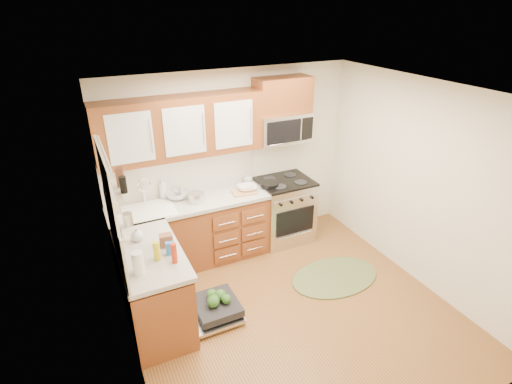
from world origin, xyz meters
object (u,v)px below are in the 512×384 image
bowl_b (177,195)px  skillet (269,184)px  upper_cabinets (181,127)px  cutting_board (244,192)px  bowl_a (247,188)px  rug (335,277)px  dishwasher (213,309)px  range (284,210)px  paper_towel_roll (138,263)px  cup (248,179)px  microwave (282,127)px  sink (150,219)px  stock_pot (196,197)px

bowl_b → skillet: bearing=-10.5°
upper_cabinets → cutting_board: (0.73, -0.22, -0.94)m
upper_cabinets → bowl_a: size_ratio=7.91×
rug → bowl_a: 1.65m
upper_cabinets → dishwasher: upper_cabinets is taller
range → paper_towel_roll: (-2.28, -1.24, 0.57)m
range → skillet: 0.58m
range → paper_towel_roll: bearing=-151.5°
bowl_a → bowl_b: size_ratio=0.87×
upper_cabinets → range: bearing=-5.9°
range → paper_towel_roll: 2.66m
cup → dishwasher: bearing=-128.1°
microwave → dishwasher: size_ratio=1.09×
microwave → rug: 2.12m
range → sink: 1.96m
paper_towel_roll → bowl_a: size_ratio=0.92×
dishwasher → bowl_a: bowl_a is taller
upper_cabinets → stock_pot: (0.08, -0.19, -0.89)m
range → rug: size_ratio=0.79×
sink → cutting_board: bearing=-3.0°
bowl_b → cup: bearing=2.8°
bowl_b → cutting_board: bearing=-16.2°
sink → bowl_b: bearing=23.7°
cup → stock_pot: bearing=-162.8°
upper_cabinets → microwave: upper_cabinets is taller
cutting_board → paper_towel_roll: bearing=-144.1°
rug → skillet: size_ratio=4.61×
range → bowl_a: (-0.60, -0.01, 0.48)m
cutting_board → bowl_a: bowl_a is taller
bowl_a → range: bearing=0.9°
dishwasher → cutting_board: bearing=50.5°
skillet → cutting_board: 0.39m
microwave → bowl_b: size_ratio=2.55×
cutting_board → bowl_b: bowl_b is taller
stock_pot → bowl_b: stock_pot is taller
sink → skillet: size_ratio=2.38×
stock_pot → bowl_b: (-0.19, 0.21, -0.02)m
upper_cabinets → microwave: bearing=-1.0°
dishwasher → cutting_board: (0.87, 1.05, 0.84)m
microwave → cutting_board: size_ratio=2.45×
cutting_board → cup: bearing=57.1°
stock_pot → cup: stock_pot is taller
microwave → paper_towel_roll: size_ratio=3.18×
stock_pot → cutting_board: stock_pot is taller
range → stock_pot: stock_pot is taller
rug → paper_towel_roll: (-2.41, -0.09, 1.03)m
upper_cabinets → cup: 1.29m
dishwasher → cutting_board: cutting_board is taller
microwave → rug: bearing=-84.0°
microwave → rug: microwave is taller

